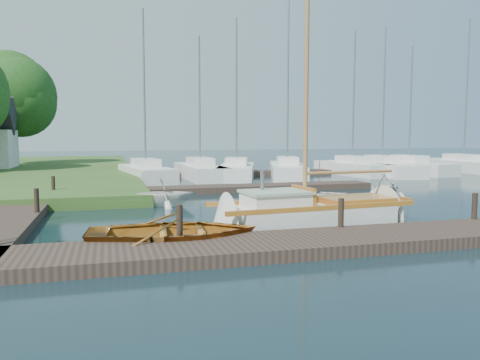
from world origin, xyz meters
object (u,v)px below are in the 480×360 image
object	(u,v)px
mooring_post_2	(341,213)
marina_boat_4	(352,167)
marina_boat_7	(464,165)
tender_b	(165,191)
sailboat	(315,216)
marina_boat_5	(382,167)
mooring_post_4	(37,200)
marina_boat_6	(409,166)
dinghy	(174,228)
mooring_post_5	(53,185)
marina_boat_1	(200,170)
marina_boat_2	(237,170)
marina_boat_0	(146,172)
tree_7	(14,95)
tender_c	(311,194)
marina_boat_3	(287,169)
tender_d	(386,184)
mooring_post_3	(475,206)
mooring_post_1	(180,220)

from	to	relation	value
mooring_post_2	marina_boat_4	xyz separation A→B (m)	(11.16, 19.27, -0.13)
marina_boat_7	tender_b	bearing A→B (deg)	118.91
sailboat	marina_boat_5	distance (m)	21.97
mooring_post_4	marina_boat_6	distance (m)	28.06
dinghy	mooring_post_5	bearing A→B (deg)	27.86
marina_boat_1	marina_boat_2	size ratio (longest dim) A/B	0.89
marina_boat_0	marina_boat_1	distance (m)	3.69
mooring_post_5	marina_boat_1	world-z (taller)	marina_boat_1
mooring_post_4	tender_b	world-z (taller)	tender_b
marina_boat_4	tree_7	xyz separation A→B (m)	(-24.66, 11.78, 5.63)
tender_c	marina_boat_7	world-z (taller)	marina_boat_7
mooring_post_2	dinghy	size ratio (longest dim) A/B	0.18
tree_7	mooring_post_5	bearing A→B (deg)	-76.64
tree_7	dinghy	bearing A→B (deg)	-73.88
tender_c	mooring_post_2	bearing A→B (deg)	165.91
marina_boat_2	marina_boat_3	xyz separation A→B (m)	(3.75, 0.29, 0.00)
sailboat	marina_boat_5	xyz separation A→B (m)	(13.48, 17.34, 0.22)
tender_c	tree_7	size ratio (longest dim) A/B	0.36
tender_d	marina_boat_6	size ratio (longest dim) A/B	0.25
sailboat	marina_boat_4	size ratio (longest dim) A/B	0.94
mooring_post_5	tender_c	xyz separation A→B (m)	(10.67, -3.20, -0.35)
dinghy	tender_d	world-z (taller)	tender_d
mooring_post_2	marina_boat_1	distance (m)	19.33
marina_boat_0	marina_boat_4	bearing A→B (deg)	-96.89
mooring_post_3	mooring_post_4	distance (m)	13.93
mooring_post_2	dinghy	world-z (taller)	mooring_post_2
sailboat	marina_boat_0	distance (m)	17.57
tender_b	marina_boat_4	world-z (taller)	marina_boat_4
mooring_post_3	marina_boat_2	world-z (taller)	marina_boat_2
mooring_post_1	tender_c	size ratio (longest dim) A/B	0.24
marina_boat_2	sailboat	bearing A→B (deg)	-168.62
tender_c	marina_boat_7	size ratio (longest dim) A/B	0.28
marina_boat_7	marina_boat_1	bearing A→B (deg)	93.57
marina_boat_0	marina_boat_5	xyz separation A→B (m)	(17.32, 0.19, -0.01)
marina_boat_4	marina_boat_7	distance (m)	10.07
mooring_post_2	tree_7	size ratio (longest dim) A/B	0.09
marina_boat_2	marina_boat_6	world-z (taller)	marina_boat_2
mooring_post_5	marina_boat_4	world-z (taller)	marina_boat_4
dinghy	sailboat	bearing A→B (deg)	-68.03
mooring_post_2	marina_boat_5	world-z (taller)	marina_boat_5
marina_boat_0	marina_boat_1	xyz separation A→B (m)	(3.64, 0.57, -0.01)
marina_boat_1	tree_7	distance (m)	18.58
dinghy	marina_boat_5	size ratio (longest dim) A/B	0.41
mooring_post_2	tender_b	bearing A→B (deg)	118.50
dinghy	tender_c	xyz separation A→B (m)	(6.78, 6.50, -0.10)
mooring_post_1	marina_boat_6	distance (m)	27.82
mooring_post_2	sailboat	world-z (taller)	sailboat
tree_7	marina_boat_7	bearing A→B (deg)	-18.44
mooring_post_4	marina_boat_3	bearing A→B (deg)	43.95
mooring_post_5	marina_boat_5	distance (m)	23.71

